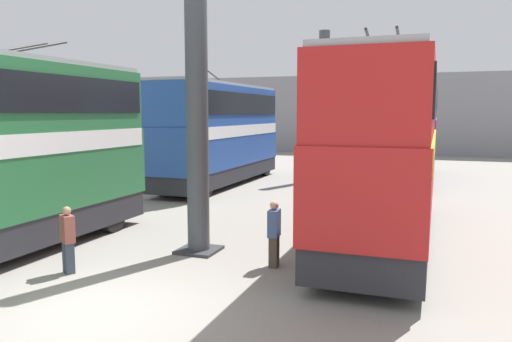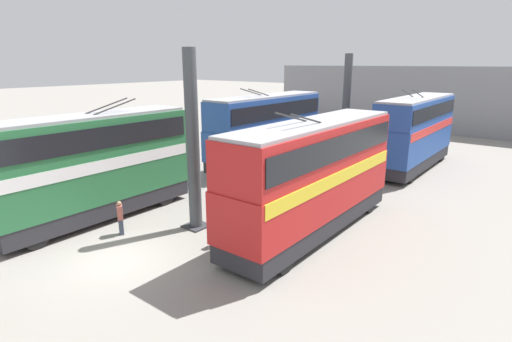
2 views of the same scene
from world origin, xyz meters
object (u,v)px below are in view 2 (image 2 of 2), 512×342
object	(u,v)px
bus_right_mid	(267,126)
person_by_right_row	(120,217)
bus_left_far	(415,129)
person_aisle_midway	(325,160)
oil_drum	(363,163)
bus_right_near	(93,161)
person_by_left_row	(224,226)
bus_left_near	(314,171)

from	to	relation	value
bus_right_mid	person_by_right_row	world-z (taller)	bus_right_mid
bus_left_far	person_aisle_midway	world-z (taller)	bus_left_far
person_by_right_row	oil_drum	xyz separation A→B (m)	(17.43, -3.87, -0.36)
bus_left_far	person_by_right_row	distance (m)	20.90
bus_right_near	oil_drum	bearing A→B (deg)	-20.69
bus_left_far	oil_drum	size ratio (longest dim) A/B	11.23
person_aisle_midway	person_by_left_row	xyz separation A→B (m)	(-12.68, -2.10, -0.10)
person_aisle_midway	oil_drum	xyz separation A→B (m)	(2.68, -1.62, -0.48)
bus_right_near	person_aisle_midway	bearing A→B (deg)	-18.53
person_by_right_row	person_by_left_row	size ratio (longest dim) A/B	0.97
person_by_right_row	person_by_left_row	bearing A→B (deg)	-31.78
bus_left_far	person_by_left_row	world-z (taller)	bus_left_far
oil_drum	person_by_left_row	bearing A→B (deg)	-178.22
bus_left_near	bus_right_mid	distance (m)	12.78
bus_right_mid	oil_drum	distance (m)	7.52
person_by_left_row	person_aisle_midway	bearing A→B (deg)	95.51
bus_left_far	person_by_right_row	xyz separation A→B (m)	(-19.71, 6.62, -2.13)
bus_left_near	person_by_left_row	world-z (taller)	bus_left_near
person_aisle_midway	person_by_right_row	distance (m)	14.92
bus_left_far	bus_left_near	bearing A→B (deg)	180.00
bus_left_near	bus_right_near	xyz separation A→B (m)	(-5.05, 9.17, 0.05)
bus_left_near	oil_drum	xyz separation A→B (m)	(11.94, 2.76, -2.41)
bus_left_far	bus_right_mid	distance (m)	10.61
bus_left_far	bus_right_mid	size ratio (longest dim) A/B	0.93
bus_right_mid	oil_drum	world-z (taller)	bus_right_mid
bus_left_far	bus_right_mid	xyz separation A→B (m)	(-5.33, 9.17, -0.02)
bus_left_near	bus_right_mid	size ratio (longest dim) A/B	0.97
bus_left_near	oil_drum	bearing A→B (deg)	12.99
oil_drum	bus_right_mid	bearing A→B (deg)	115.39
bus_right_near	person_by_left_row	distance (m)	7.38
oil_drum	person_aisle_midway	bearing A→B (deg)	148.86
person_by_left_row	oil_drum	world-z (taller)	person_by_left_row
bus_left_far	person_by_right_row	size ratio (longest dim) A/B	6.65
bus_left_near	bus_right_mid	bearing A→B (deg)	45.88
person_by_left_row	bus_right_near	bearing A→B (deg)	-170.56
bus_right_mid	person_by_right_row	distance (m)	14.76
person_by_right_row	oil_drum	bearing A→B (deg)	20.30
bus_left_far	bus_right_near	bearing A→B (deg)	154.55
bus_right_mid	bus_left_near	bearing A→B (deg)	-134.12
oil_drum	bus_left_far	bearing A→B (deg)	-50.38
bus_right_near	bus_right_mid	size ratio (longest dim) A/B	0.88
bus_left_near	bus_right_near	world-z (taller)	bus_right_near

